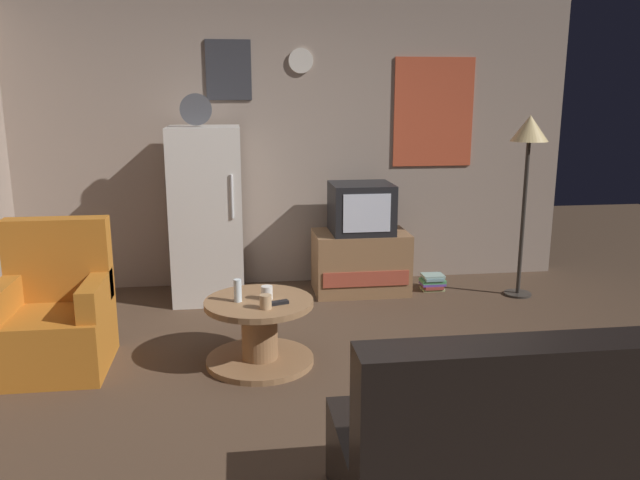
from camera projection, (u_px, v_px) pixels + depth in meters
ground_plane at (332, 395)px, 3.79m from camera, size 12.00×12.00×0.00m
wall_with_art at (294, 137)px, 5.85m from camera, size 5.20×0.12×2.74m
fridge at (207, 214)px, 5.44m from camera, size 0.60×0.62×1.77m
tv_stand at (360, 262)px, 5.73m from camera, size 0.84×0.53×0.55m
crt_tv at (361, 208)px, 5.61m from camera, size 0.54×0.51×0.44m
standing_lamp at (529, 143)px, 5.38m from camera, size 0.32×0.32×1.59m
coffee_table at (260, 332)px, 4.20m from camera, size 0.72×0.72×0.44m
wine_glass at (238, 290)px, 4.10m from camera, size 0.05×0.05×0.15m
mug_ceramic_white at (267, 293)px, 4.16m from camera, size 0.08×0.08×0.09m
mug_ceramic_tan at (266, 302)px, 3.98m from camera, size 0.08×0.08×0.09m
remote_control at (277, 303)px, 4.06m from camera, size 0.16×0.09×0.02m
armchair at (55, 317)px, 4.14m from camera, size 0.68×0.68×0.96m
couch at (547, 457)px, 2.59m from camera, size 1.70×0.80×0.92m
book_stack at (433, 282)px, 5.81m from camera, size 0.22×0.17×0.15m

